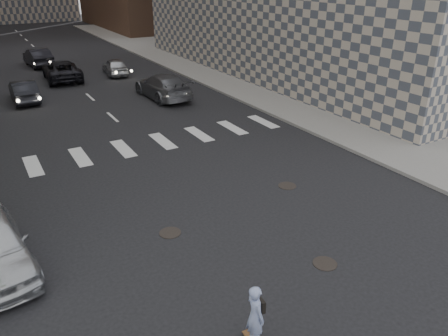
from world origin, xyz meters
The scene contains 11 objects.
ground centered at (0.00, 0.00, 0.00)m, with size 160.00×160.00×0.00m, color black.
sidewalk_right centered at (14.50, 20.00, 0.07)m, with size 13.00×80.00×0.15m, color gray.
manhole_a centered at (1.20, -2.50, 0.01)m, with size 0.70×0.70×0.02m, color black.
manhole_b centered at (-2.00, 1.20, 0.01)m, with size 0.70×0.70×0.02m, color black.
manhole_c centered at (3.30, 2.00, 0.01)m, with size 0.70×0.70×0.02m, color black.
skateboarder centered at (-2.20, -3.97, 0.86)m, with size 0.43×0.83×1.64m.
traffic_car_a centered at (-3.85, 20.00, 0.68)m, with size 1.44×4.12×1.36m, color black.
traffic_car_b centered at (4.14, 16.41, 0.78)m, with size 2.19×5.38×1.56m, color slate.
traffic_car_c centered at (-0.53, 24.92, 0.74)m, with size 2.44×5.30×1.47m, color black.
traffic_car_d centered at (3.54, 24.78, 0.67)m, with size 1.57×3.91×1.33m, color #B0B2B7.
traffic_car_e centered at (-1.23, 31.47, 0.77)m, with size 1.62×4.66×1.53m, color black.
Camera 1 is at (-6.42, -9.93, 7.67)m, focal length 35.00 mm.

